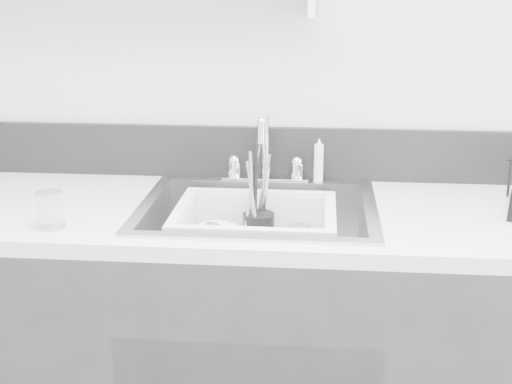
# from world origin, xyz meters

# --- Properties ---
(counter_run) EXTENTS (3.20, 0.62, 0.92)m
(counter_run) POSITION_xyz_m (0.00, 1.19, 0.46)
(counter_run) COLOR #29292C
(counter_run) RESTS_ON ground
(backsplash) EXTENTS (3.20, 0.02, 0.16)m
(backsplash) POSITION_xyz_m (0.00, 1.49, 1.00)
(backsplash) COLOR black
(backsplash) RESTS_ON counter_run
(sink) EXTENTS (0.64, 0.52, 0.20)m
(sink) POSITION_xyz_m (0.00, 1.19, 0.83)
(sink) COLOR silver
(sink) RESTS_ON counter_run
(faucet) EXTENTS (0.26, 0.18, 0.23)m
(faucet) POSITION_xyz_m (0.00, 1.44, 0.98)
(faucet) COLOR silver
(faucet) RESTS_ON counter_run
(side_sprayer) EXTENTS (0.03, 0.03, 0.14)m
(side_sprayer) POSITION_xyz_m (0.16, 1.44, 0.99)
(side_sprayer) COLOR white
(side_sprayer) RESTS_ON counter_run
(wash_tub) EXTENTS (0.53, 0.49, 0.17)m
(wash_tub) POSITION_xyz_m (-0.01, 1.19, 0.84)
(wash_tub) COLOR white
(wash_tub) RESTS_ON sink
(plate_stack) EXTENTS (0.24, 0.23, 0.09)m
(plate_stack) POSITION_xyz_m (-0.09, 1.17, 0.79)
(plate_stack) COLOR white
(plate_stack) RESTS_ON wash_tub
(utensil_cup) EXTENTS (0.09, 0.09, 0.30)m
(utensil_cup) POSITION_xyz_m (-0.00, 1.26, 0.83)
(utensil_cup) COLOR black
(utensil_cup) RESTS_ON wash_tub
(ladle) EXTENTS (0.29, 0.28, 0.08)m
(ladle) POSITION_xyz_m (-0.08, 1.16, 0.81)
(ladle) COLOR silver
(ladle) RESTS_ON wash_tub
(tumbler_in_tub) EXTENTS (0.08, 0.08, 0.09)m
(tumbler_in_tub) POSITION_xyz_m (0.11, 1.23, 0.81)
(tumbler_in_tub) COLOR white
(tumbler_in_tub) RESTS_ON wash_tub
(tumbler_counter) EXTENTS (0.07, 0.07, 0.09)m
(tumbler_counter) POSITION_xyz_m (-0.50, 0.99, 0.97)
(tumbler_counter) COLOR white
(tumbler_counter) RESTS_ON counter_run
(bowl_small) EXTENTS (0.12, 0.12, 0.03)m
(bowl_small) POSITION_xyz_m (0.08, 1.12, 0.78)
(bowl_small) COLOR white
(bowl_small) RESTS_ON wash_tub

